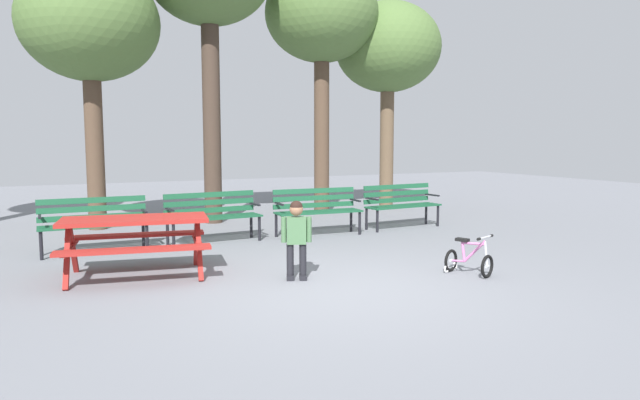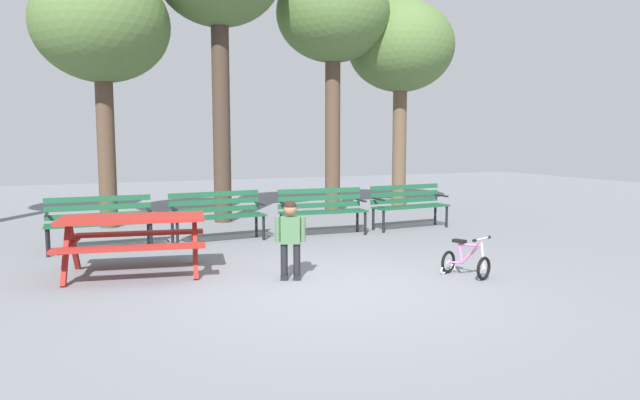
# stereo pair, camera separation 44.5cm
# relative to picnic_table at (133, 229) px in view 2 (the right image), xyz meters

# --- Properties ---
(ground) EXTENTS (36.00, 36.00, 0.00)m
(ground) POSITION_rel_picnic_table_xyz_m (2.08, -1.69, -0.59)
(ground) COLOR slate
(picnic_table) EXTENTS (2.00, 1.63, 0.79)m
(picnic_table) POSITION_rel_picnic_table_xyz_m (0.00, 0.00, 0.00)
(picnic_table) COLOR maroon
(picnic_table) RESTS_ON ground
(park_bench_far_left) EXTENTS (1.60, 0.46, 0.85)m
(park_bench_far_left) POSITION_rel_picnic_table_xyz_m (-0.35, 1.89, -0.08)
(park_bench_far_left) COLOR #195133
(park_bench_far_left) RESTS_ON ground
(park_bench_left) EXTENTS (1.63, 0.57, 0.85)m
(park_bench_left) POSITION_rel_picnic_table_xyz_m (1.54, 1.95, -0.08)
(park_bench_left) COLOR #195133
(park_bench_left) RESTS_ON ground
(park_bench_right) EXTENTS (1.62, 0.54, 0.85)m
(park_bench_right) POSITION_rel_picnic_table_xyz_m (3.45, 1.83, -0.08)
(park_bench_right) COLOR #195133
(park_bench_right) RESTS_ON ground
(park_bench_far_right) EXTENTS (1.63, 0.57, 0.85)m
(park_bench_far_right) POSITION_rel_picnic_table_xyz_m (5.34, 1.91, -0.08)
(park_bench_far_right) COLOR #195133
(park_bench_far_right) RESTS_ON ground
(child_standing) EXTENTS (0.36, 0.24, 1.00)m
(child_standing) POSITION_rel_picnic_table_xyz_m (1.79, -1.06, -0.01)
(child_standing) COLOR black
(child_standing) RESTS_ON ground
(kids_bicycle) EXTENTS (0.52, 0.63, 0.54)m
(kids_bicycle) POSITION_rel_picnic_table_xyz_m (3.91, -1.79, -0.39)
(kids_bicycle) COLOR black
(kids_bicycle) RESTS_ON ground
(tree_left) EXTENTS (2.60, 2.60, 5.05)m
(tree_left) POSITION_rel_picnic_table_xyz_m (-0.10, 4.34, 3.30)
(tree_left) COLOR brown
(tree_left) RESTS_ON ground
(tree_right) EXTENTS (2.60, 2.60, 5.71)m
(tree_right) POSITION_rel_picnic_table_xyz_m (4.88, 4.56, 3.93)
(tree_right) COLOR brown
(tree_right) RESTS_ON ground
(tree_far_right) EXTENTS (2.60, 2.60, 5.10)m
(tree_far_right) POSITION_rel_picnic_table_xyz_m (6.75, 4.66, 3.35)
(tree_far_right) COLOR brown
(tree_far_right) RESTS_ON ground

